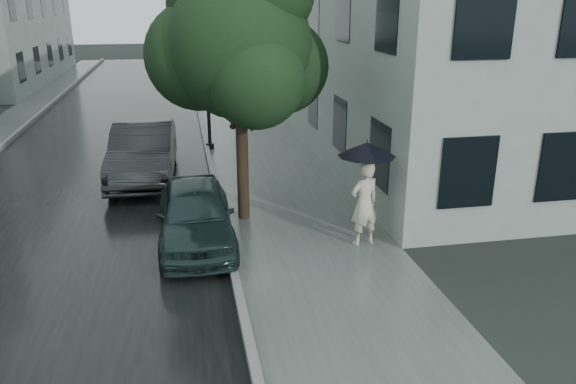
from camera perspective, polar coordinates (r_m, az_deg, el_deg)
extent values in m
plane|color=black|center=(10.15, 4.05, -10.17)|extent=(120.00, 120.00, 0.00)
cube|color=slate|center=(21.29, -3.55, 5.61)|extent=(3.50, 60.00, 0.01)
cube|color=slate|center=(21.13, -8.49, 5.53)|extent=(0.15, 60.00, 0.15)
cube|color=black|center=(21.30, -17.95, 4.72)|extent=(6.85, 60.00, 0.00)
cube|color=slate|center=(22.01, -27.04, 4.18)|extent=(0.15, 60.00, 0.15)
cube|color=#8F9C97|center=(29.13, 5.03, 18.14)|extent=(7.00, 36.00, 9.00)
cube|color=black|center=(28.39, -2.11, 18.17)|extent=(0.08, 32.40, 7.20)
cube|color=black|center=(39.37, -23.53, 16.21)|extent=(0.08, 16.20, 6.40)
imported|color=beige|center=(11.77, 7.75, -1.19)|extent=(0.76, 0.61, 1.80)
cylinder|color=black|center=(11.54, 7.87, 1.39)|extent=(0.02, 0.02, 0.95)
cone|color=black|center=(11.37, 8.01, 4.33)|extent=(1.19, 1.19, 0.28)
cylinder|color=black|center=(11.33, 8.05, 5.11)|extent=(0.02, 0.02, 0.08)
cylinder|color=black|center=(11.70, 7.76, -0.96)|extent=(0.03, 0.03, 0.06)
cylinder|color=#332619|center=(13.00, -4.65, 3.07)|extent=(0.28, 0.28, 2.76)
sphere|color=#1A3518|center=(12.54, -4.97, 14.54)|extent=(3.15, 3.15, 3.15)
sphere|color=#1A3518|center=(13.08, -0.72, 12.64)|extent=(2.17, 2.17, 2.17)
sphere|color=#1A3518|center=(12.98, -9.02, 13.49)|extent=(2.43, 2.43, 2.43)
sphere|color=#1A3518|center=(11.79, -3.27, 11.28)|extent=(2.05, 2.05, 2.05)
sphere|color=#1A3518|center=(13.19, -7.09, 18.39)|extent=(2.30, 2.30, 2.30)
cylinder|color=black|center=(19.22, -8.28, 12.30)|extent=(0.12, 0.12, 5.49)
cylinder|color=black|center=(19.70, -7.92, 4.64)|extent=(0.28, 0.28, 0.20)
imported|color=#1C2D2F|center=(11.96, -9.38, -2.21)|extent=(1.56, 3.86, 1.32)
imported|color=#222427|center=(16.62, -14.49, 3.97)|extent=(1.85, 4.83, 1.57)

